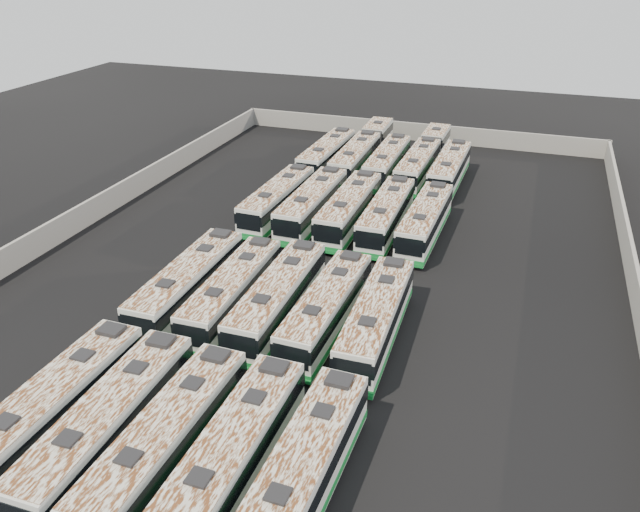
{
  "coord_description": "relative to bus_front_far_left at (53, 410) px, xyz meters",
  "views": [
    {
      "loc": [
        13.88,
        -39.93,
        22.98
      ],
      "look_at": [
        0.21,
        -0.73,
        1.6
      ],
      "focal_mm": 35.0,
      "sensor_mm": 36.0,
      "label": 1
    }
  ],
  "objects": [
    {
      "name": "bus_midfront_right",
      "position": [
        9.93,
        13.62,
        -0.08
      ],
      "size": [
        2.78,
        11.8,
        3.31
      ],
      "rotation": [
        0.0,
        0.0,
        -0.03
      ],
      "color": "silver",
      "rests_on": "ground"
    },
    {
      "name": "bus_front_right",
      "position": [
        9.95,
        -0.01,
        -0.02
      ],
      "size": [
        2.67,
        12.22,
        3.44
      ],
      "rotation": [
        0.0,
        0.0,
        -0.01
      ],
      "color": "silver",
      "rests_on": "ground"
    },
    {
      "name": "bus_midback_left",
      "position": [
        3.19,
        29.56,
        -0.0
      ],
      "size": [
        2.67,
        12.32,
        3.47
      ],
      "rotation": [
        0.0,
        0.0,
        -0.01
      ],
      "color": "silver",
      "rests_on": "ground"
    },
    {
      "name": "bus_midback_far_right",
      "position": [
        13.29,
        29.45,
        -0.08
      ],
      "size": [
        2.78,
        11.84,
        3.32
      ],
      "rotation": [
        0.0,
        0.0,
        -0.02
      ],
      "color": "silver",
      "rests_on": "ground"
    },
    {
      "name": "bus_midfront_far_right",
      "position": [
        13.25,
        13.52,
        -0.06
      ],
      "size": [
        2.82,
        11.95,
        3.35
      ],
      "rotation": [
        0.0,
        0.0,
        0.03
      ],
      "color": "silver",
      "rests_on": "ground"
    },
    {
      "name": "bus_midback_center",
      "position": [
        6.59,
        29.65,
        -0.01
      ],
      "size": [
        2.59,
        12.25,
        3.45
      ],
      "rotation": [
        0.0,
        0.0,
        0.0
      ],
      "color": "silver",
      "rests_on": "ground"
    },
    {
      "name": "bus_midfront_far_left",
      "position": [
        0.0,
        13.47,
        -0.01
      ],
      "size": [
        2.72,
        12.26,
        3.45
      ],
      "rotation": [
        0.0,
        0.0,
        0.01
      ],
      "color": "silver",
      "rests_on": "ground"
    },
    {
      "name": "bus_back_far_left",
      "position": [
        0.0,
        43.12,
        -0.03
      ],
      "size": [
        2.82,
        12.18,
        3.42
      ],
      "rotation": [
        0.0,
        0.0,
        -0.02
      ],
      "color": "silver",
      "rests_on": "ground"
    },
    {
      "name": "perimeter_wall",
      "position": [
        6.82,
        21.42,
        -0.67
      ],
      "size": [
        45.2,
        73.2,
        2.2
      ],
      "color": "gray",
      "rests_on": "ground"
    },
    {
      "name": "bus_midback_right",
      "position": [
        9.93,
        29.58,
        -0.06
      ],
      "size": [
        2.66,
        11.94,
        3.36
      ],
      "rotation": [
        0.0,
        0.0,
        0.01
      ],
      "color": "silver",
      "rests_on": "ground"
    },
    {
      "name": "bus_back_far_right",
      "position": [
        13.23,
        42.98,
        -0.05
      ],
      "size": [
        2.76,
        12.01,
        3.37
      ],
      "rotation": [
        0.0,
        0.0,
        -0.02
      ],
      "color": "silver",
      "rests_on": "ground"
    },
    {
      "name": "bus_back_center",
      "position": [
        6.68,
        43.16,
        -0.07
      ],
      "size": [
        2.58,
        11.85,
        3.33
      ],
      "rotation": [
        0.0,
        0.0,
        0.01
      ],
      "color": "silver",
      "rests_on": "ground"
    },
    {
      "name": "ground",
      "position": [
        6.82,
        21.42,
        -1.77
      ],
      "size": [
        140.0,
        140.0,
        0.0
      ],
      "primitive_type": "plane",
      "color": "black",
      "rests_on": "ground"
    },
    {
      "name": "bus_midfront_center",
      "position": [
        6.53,
        13.74,
        -0.02
      ],
      "size": [
        2.7,
        12.17,
        3.42
      ],
      "rotation": [
        0.0,
        0.0,
        0.01
      ],
      "color": "silver",
      "rests_on": "ground"
    },
    {
      "name": "bus_back_left",
      "position": [
        3.2,
        46.24,
        -0.04
      ],
      "size": [
        2.75,
        18.72,
        3.39
      ],
      "rotation": [
        0.0,
        0.0,
        0.01
      ],
      "color": "silver",
      "rests_on": "ground"
    },
    {
      "name": "bus_back_right",
      "position": [
        10.02,
        46.2,
        -0.08
      ],
      "size": [
        2.84,
        18.29,
        3.31
      ],
      "rotation": [
        0.0,
        0.0,
        -0.02
      ],
      "color": "silver",
      "rests_on": "ground"
    },
    {
      "name": "bus_midback_far_left",
      "position": [
        -0.15,
        29.65,
        -0.06
      ],
      "size": [
        2.8,
        11.98,
        3.36
      ],
      "rotation": [
        0.0,
        0.0,
        -0.02
      ],
      "color": "silver",
      "rests_on": "ground"
    },
    {
      "name": "bus_midfront_left",
      "position": [
        3.29,
        13.59,
        -0.08
      ],
      "size": [
        2.78,
        11.83,
        3.32
      ],
      "rotation": [
        0.0,
        0.0,
        0.02
      ],
      "color": "silver",
      "rests_on": "ground"
    },
    {
      "name": "bus_front_far_left",
      "position": [
        0.0,
        0.0,
        0.0
      ],
      "size": [
        2.74,
        12.34,
        3.47
      ],
      "rotation": [
        0.0,
        0.0,
        -0.01
      ],
      "color": "silver",
      "rests_on": "ground"
    },
    {
      "name": "bus_front_left",
      "position": [
        3.33,
        0.05,
        -0.0
      ],
      "size": [
        2.8,
        12.32,
        3.46
      ],
      "rotation": [
        0.0,
        0.0,
        0.02
      ],
      "color": "silver",
      "rests_on": "ground"
    },
    {
      "name": "bus_front_far_right",
      "position": [
        13.33,
        0.27,
        -0.05
      ],
      "size": [
        2.77,
        11.98,
        3.36
      ],
      "rotation": [
        0.0,
        0.0,
        -0.02
      ],
      "color": "silver",
      "rests_on": "ground"
    },
    {
      "name": "bus_front_center",
      "position": [
        6.57,
        -0.01,
        -0.03
      ],
      "size": [
        2.77,
        12.12,
        3.4
      ],
      "rotation": [
        0.0,
        0.0,
        -0.02
      ],
      "color": "silver",
      "rests_on": "ground"
    }
  ]
}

